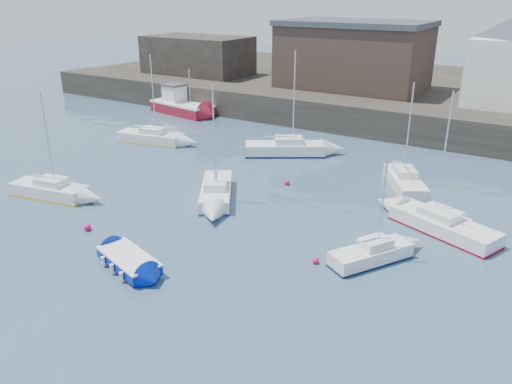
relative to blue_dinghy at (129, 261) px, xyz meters
The scene contains 17 objects.
water 3.29m from the blue_dinghy, 52.74° to the right, with size 220.00×220.00×0.00m, color #2D4760.
quay_wall 32.48m from the blue_dinghy, 86.52° to the left, with size 90.00×5.00×3.00m, color #28231E.
land_strip 50.45m from the blue_dinghy, 87.76° to the left, with size 90.00×32.00×2.80m, color #28231E.
warehouse 41.08m from the blue_dinghy, 95.69° to the left, with size 16.40×10.40×7.60m.
bldg_west 47.48m from the blue_dinghy, 123.44° to the left, with size 14.00×8.00×5.00m.
blue_dinghy is the anchor object (origin of this frame).
fishing_boat 35.57m from the blue_dinghy, 125.50° to the left, with size 8.51×4.30×5.39m.
sailboat_a 12.52m from the blue_dinghy, 160.65° to the left, with size 5.96×2.86×7.44m.
sailboat_b 10.31m from the blue_dinghy, 99.82° to the left, with size 5.11×6.37×8.09m.
sailboat_c 12.82m from the blue_dinghy, 34.93° to the left, with size 3.72×4.84×6.23m.
sailboat_d 18.32m from the blue_dinghy, 44.99° to the left, with size 6.92×4.42×8.42m.
sailboat_e 23.51m from the blue_dinghy, 130.10° to the left, with size 6.65×3.27×8.20m.
sailboat_f 20.91m from the blue_dinghy, 64.82° to the left, with size 4.63×6.00×7.64m.
sailboat_h 21.54m from the blue_dinghy, 96.49° to the left, with size 7.08×5.59×8.96m.
buoy_near 5.73m from the blue_dinghy, 160.77° to the left, with size 0.45×0.45×0.45m, color #EB0C5D.
buoy_mid 9.84m from the blue_dinghy, 34.82° to the left, with size 0.37×0.37×0.37m, color #EB0C5D.
buoy_far 15.06m from the blue_dinghy, 85.35° to the left, with size 0.40×0.40×0.40m, color #EB0C5D.
Camera 1 is at (15.66, -13.21, 13.53)m, focal length 35.00 mm.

